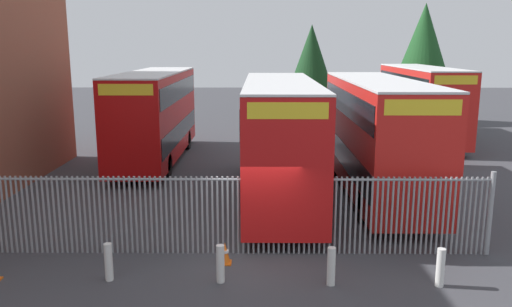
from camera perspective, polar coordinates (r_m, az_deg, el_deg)
ground_plane at (r=22.23m, az=0.09°, el=-2.94°), size 100.00×100.00×0.00m
palisade_fence at (r=14.29m, az=-5.11°, el=-6.50°), size 15.43×0.14×2.35m
double_decker_bus_near_gate at (r=20.29m, az=13.17°, el=2.32°), size 2.54×10.81×4.42m
double_decker_bus_behind_fence_left at (r=19.07m, az=2.63°, el=2.03°), size 2.54×10.81×4.42m
double_decker_bus_behind_fence_right at (r=32.72m, az=17.69°, el=5.58°), size 2.54×10.81×4.42m
double_decker_bus_far_back at (r=26.00m, az=-11.05°, el=4.44°), size 2.54×10.81×4.42m
bollard_near_left at (r=13.40m, az=-15.94°, el=-11.42°), size 0.20×0.20×0.95m
bollard_center_front at (r=12.84m, az=-3.94°, el=-12.03°), size 0.20×0.20×0.95m
bollard_near_right at (r=12.80m, az=8.29°, el=-12.20°), size 0.20×0.20×0.95m
bollard_far_right at (r=13.36m, az=19.66°, el=-11.76°), size 0.20×0.20×0.95m
traffic_cone_by_gate at (r=13.91m, az=-3.44°, el=-10.91°), size 0.34×0.34×0.59m
tree_tall_back at (r=43.54m, az=6.13°, el=10.59°), size 3.59×3.59×7.37m
tree_short_side at (r=40.40m, az=17.97°, el=10.82°), size 4.66×4.66×8.69m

